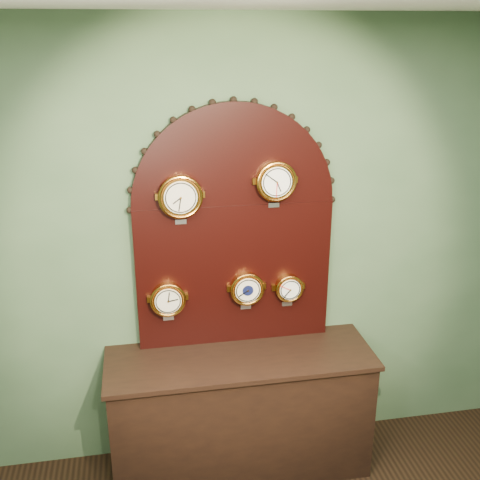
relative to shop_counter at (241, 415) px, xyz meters
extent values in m
plane|color=#466243|center=(0.00, 0.27, 1.00)|extent=(4.00, 0.00, 4.00)
cube|color=black|center=(0.00, 0.00, 0.00)|extent=(1.60, 0.50, 0.80)
cube|color=black|center=(0.00, 0.22, 0.88)|extent=(1.20, 0.06, 0.90)
cylinder|color=black|center=(0.00, 0.22, 1.33)|extent=(1.20, 0.06, 1.20)
cylinder|color=#C77E2A|center=(-0.32, 0.16, 1.42)|extent=(0.24, 0.08, 0.24)
torus|color=#C77E2A|center=(-0.32, 0.13, 1.42)|extent=(0.26, 0.02, 0.26)
cylinder|color=beige|center=(-0.32, 0.12, 1.42)|extent=(0.19, 0.01, 0.19)
cube|color=#B1B2B9|center=(-0.32, 0.19, 1.25)|extent=(0.06, 0.01, 0.03)
cylinder|color=#C77E2A|center=(0.23, 0.16, 1.48)|extent=(0.22, 0.08, 0.22)
torus|color=#C77E2A|center=(0.23, 0.13, 1.48)|extent=(0.24, 0.02, 0.24)
cylinder|color=white|center=(0.23, 0.12, 1.48)|extent=(0.18, 0.01, 0.18)
cube|color=#B1B2B9|center=(0.23, 0.19, 1.32)|extent=(0.06, 0.01, 0.03)
cylinder|color=#C77E2A|center=(-0.42, 0.16, 0.78)|extent=(0.20, 0.08, 0.20)
torus|color=#C77E2A|center=(-0.42, 0.13, 0.78)|extent=(0.22, 0.02, 0.22)
cylinder|color=beige|center=(-0.42, 0.12, 0.78)|extent=(0.16, 0.01, 0.16)
cube|color=#B1B2B9|center=(-0.42, 0.19, 0.63)|extent=(0.07, 0.01, 0.03)
cylinder|color=#C77E2A|center=(0.07, 0.16, 0.81)|extent=(0.20, 0.08, 0.20)
torus|color=#C77E2A|center=(0.07, 0.13, 0.81)|extent=(0.21, 0.02, 0.21)
cylinder|color=beige|center=(0.07, 0.12, 0.81)|extent=(0.16, 0.01, 0.16)
cube|color=#B1B2B9|center=(0.07, 0.19, 0.67)|extent=(0.07, 0.01, 0.03)
cylinder|color=#0C1135|center=(0.07, 0.12, 0.81)|extent=(0.07, 0.00, 0.07)
cylinder|color=#C77E2A|center=(0.33, 0.16, 0.79)|extent=(0.16, 0.08, 0.16)
torus|color=#C77E2A|center=(0.33, 0.13, 0.79)|extent=(0.18, 0.02, 0.18)
cylinder|color=white|center=(0.33, 0.12, 0.79)|extent=(0.13, 0.01, 0.13)
cube|color=#B1B2B9|center=(0.33, 0.19, 0.66)|extent=(0.06, 0.01, 0.03)
camera|label=1|loc=(-0.54, -2.99, 2.32)|focal=43.03mm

